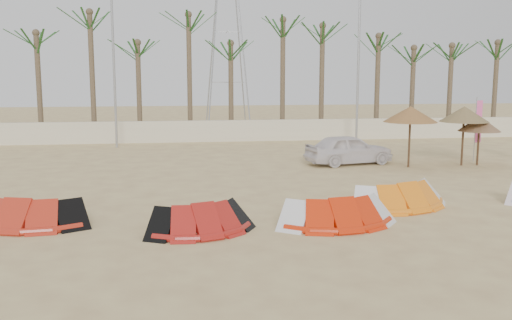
{
  "coord_description": "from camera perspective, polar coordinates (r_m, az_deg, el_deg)",
  "views": [
    {
      "loc": [
        -2.59,
        -12.7,
        4.22
      ],
      "look_at": [
        0.0,
        6.0,
        1.3
      ],
      "focal_mm": 40.0,
      "sensor_mm": 36.0,
      "label": 1
    }
  ],
  "objects": [
    {
      "name": "ground",
      "position": [
        13.63,
        3.51,
        -9.26
      ],
      "size": [
        120.0,
        120.0,
        0.0
      ],
      "primitive_type": "plane",
      "color": "#DEC480",
      "rests_on": "ground"
    },
    {
      "name": "boundary_wall",
      "position": [
        34.98,
        -3.61,
        2.92
      ],
      "size": [
        60.0,
        0.3,
        1.3
      ],
      "primitive_type": "cube",
      "color": "beige",
      "rests_on": "ground"
    },
    {
      "name": "palm_line",
      "position": [
        36.41,
        -2.81,
        12.28
      ],
      "size": [
        52.0,
        4.0,
        7.7
      ],
      "color": "brown",
      "rests_on": "ground"
    },
    {
      "name": "lamp_b",
      "position": [
        32.91,
        -14.04,
        11.23
      ],
      "size": [
        1.25,
        0.14,
        11.0
      ],
      "color": "#A5A8AD",
      "rests_on": "ground"
    },
    {
      "name": "lamp_c",
      "position": [
        34.42,
        10.3,
        11.23
      ],
      "size": [
        1.25,
        0.14,
        11.0
      ],
      "color": "#A5A8AD",
      "rests_on": "ground"
    },
    {
      "name": "pylon",
      "position": [
        41.07,
        -2.84,
        2.88
      ],
      "size": [
        3.0,
        3.0,
        14.0
      ],
      "primitive_type": null,
      "color": "#A5A8AD",
      "rests_on": "ground"
    },
    {
      "name": "kite_red_left",
      "position": [
        17.25,
        -21.93,
        -4.58
      ],
      "size": [
        3.82,
        2.35,
        0.9
      ],
      "color": "red",
      "rests_on": "ground"
    },
    {
      "name": "kite_red_mid",
      "position": [
        15.38,
        -5.5,
        -5.57
      ],
      "size": [
        3.24,
        2.24,
        0.9
      ],
      "color": "#A41C16",
      "rests_on": "ground"
    },
    {
      "name": "kite_red_right",
      "position": [
        16.18,
        7.91,
        -4.88
      ],
      "size": [
        3.49,
        1.92,
        0.9
      ],
      "color": "red",
      "rests_on": "ground"
    },
    {
      "name": "kite_orange",
      "position": [
        18.68,
        13.99,
        -3.21
      ],
      "size": [
        3.77,
        2.47,
        0.9
      ],
      "color": "orange",
      "rests_on": "ground"
    },
    {
      "name": "parasol_left",
      "position": [
        26.16,
        15.19,
        4.44
      ],
      "size": [
        2.38,
        2.38,
        2.73
      ],
      "color": "#4C331E",
      "rests_on": "ground"
    },
    {
      "name": "parasol_mid",
      "position": [
        27.76,
        21.44,
        3.4
      ],
      "size": [
        1.89,
        1.89,
        2.26
      ],
      "color": "#4C331E",
      "rests_on": "ground"
    },
    {
      "name": "parasol_right",
      "position": [
        27.43,
        20.09,
        4.32
      ],
      "size": [
        2.2,
        2.2,
        2.69
      ],
      "color": "#4C331E",
      "rests_on": "ground"
    },
    {
      "name": "flag_pink",
      "position": [
        28.96,
        21.39,
        3.43
      ],
      "size": [
        0.44,
        0.18,
        3.06
      ],
      "color": "#A5A8AD",
      "rests_on": "ground"
    },
    {
      "name": "car",
      "position": [
        26.6,
        9.27,
        1.06
      ],
      "size": [
        4.33,
        2.47,
        1.39
      ],
      "primitive_type": "imported",
      "rotation": [
        0.0,
        0.0,
        1.79
      ],
      "color": "silver",
      "rests_on": "ground"
    }
  ]
}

